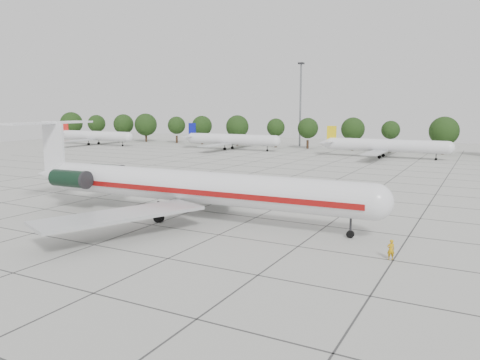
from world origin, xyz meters
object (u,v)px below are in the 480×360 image
Objects in this scene: main_airliner at (177,185)px; ground_crew at (391,250)px; floodlight_mast at (300,100)px; bg_airliner_c at (385,146)px; bg_airliner_a at (95,136)px; bg_airliner_b at (231,140)px.

ground_crew is at bearing -11.81° from main_airliner.
main_airliner is at bearing -76.86° from floodlight_mast.
main_airliner reaches higher than bg_airliner_c.
main_airliner is 1.55× the size of bg_airliner_a.
bg_airliner_b is at bearing 6.86° from bg_airliner_a.
main_airliner is at bearing -39.68° from ground_crew.
bg_airliner_c is at bearing -2.31° from bg_airliner_b.
ground_crew is 0.06× the size of bg_airliner_c.
bg_airliner_a is at bearing -173.14° from bg_airliner_b.
ground_crew is 0.06× the size of floodlight_mast.
bg_airliner_c is at bearing 81.56° from main_airliner.
floodlight_mast is at bearing 143.52° from bg_airliner_c.
bg_airliner_b is at bearing 112.73° from main_airliner.
bg_airliner_a is 1.00× the size of bg_airliner_c.
main_airliner reaches higher than ground_crew.
bg_airliner_a and bg_airliner_c have the same top height.
ground_crew is 128.77m from bg_airliner_a.
bg_airliner_a is at bearing 137.27° from main_airliner.
ground_crew is 110.67m from floodlight_mast.
bg_airliner_c is (90.02, 3.89, 0.00)m from bg_airliner_a.
bg_airliner_c is 1.11× the size of floodlight_mast.
ground_crew is 0.06× the size of bg_airliner_a.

